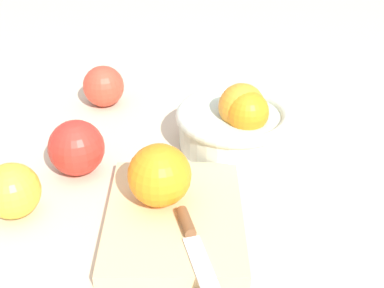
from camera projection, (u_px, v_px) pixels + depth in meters
name	position (u px, v px, depth m)	size (l,w,h in m)	color
ground_plane	(166.00, 186.00, 0.72)	(2.40, 2.40, 0.00)	beige
bowl	(236.00, 122.00, 0.79)	(0.18, 0.18, 0.10)	beige
cutting_board	(175.00, 217.00, 0.65)	(0.22, 0.17, 0.02)	#DBB77F
orange_on_board	(160.00, 175.00, 0.65)	(0.08, 0.08, 0.08)	orange
knife	(193.00, 242.00, 0.59)	(0.16, 0.05, 0.01)	silver
apple_front_right	(12.00, 191.00, 0.65)	(0.07, 0.07, 0.07)	gold
apple_front_left	(104.00, 86.00, 0.91)	(0.07, 0.07, 0.07)	#D6422D
apple_front_left_2	(76.00, 148.00, 0.73)	(0.08, 0.08, 0.08)	red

